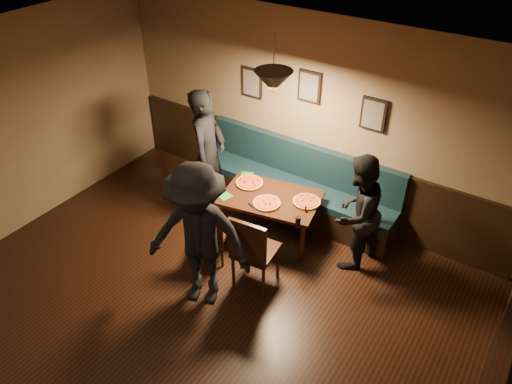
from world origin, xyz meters
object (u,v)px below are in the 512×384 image
Objects in this scene: booth_bench at (294,183)px; tabasco_bottle at (306,208)px; soda_glass at (298,222)px; dining_table at (270,217)px; chair_near_left at (212,231)px; diner_right at (357,213)px; chair_near_right at (256,249)px; diner_left at (208,155)px; diner_front at (198,237)px.

tabasco_bottle is (0.56, -0.71, 0.23)m from booth_bench.
booth_bench is 1.21m from soda_glass.
chair_near_left is at bearing -129.84° from dining_table.
dining_table is (0.03, -0.67, -0.16)m from booth_bench.
diner_right is 11.02× the size of soda_glass.
chair_near_right is 1.65m from diner_left.
chair_near_right reaches higher than soda_glass.
diner_left is 1.22× the size of diner_right.
dining_table is at bearing 39.58° from chair_near_left.
diner_left is 13.42× the size of soda_glass.
booth_bench is 3.52× the size of chair_near_left.
diner_left is at bearing 107.28° from chair_near_left.
diner_front is 1.24m from soda_glass.
diner_front is at bearing -131.21° from chair_near_right.
dining_table is 11.06× the size of tabasco_bottle.
chair_near_right is 0.84m from tabasco_bottle.
booth_bench is 2.40× the size of dining_table.
soda_glass is at bearing -41.33° from dining_table.
booth_bench reaches higher than tabasco_bottle.
chair_near_right is at bearing -77.33° from booth_bench.
diner_front is at bearing -26.45° from diner_right.
diner_left reaches higher than booth_bench.
chair_near_left is 0.47× the size of diner_front.
diner_front reaches higher than chair_near_left.
chair_near_right is 0.77m from diner_front.
dining_table is at bearing 104.21° from chair_near_right.
diner_right reaches higher than soda_glass.
dining_table is at bearing 67.66° from diner_front.
diner_front is at bearing -161.38° from diner_left.
chair_near_left is 1.21m from tabasco_bottle.
chair_near_left is 1.12m from soda_glass.
chair_near_right is at bearing -80.85° from dining_table.
dining_table is 0.66m from tabasco_bottle.
chair_near_right is at bearing -105.83° from tabasco_bottle.
booth_bench is at bearing 96.20° from chair_near_right.
soda_glass is at bearing 52.61° from chair_near_right.
diner_right is at bearing 43.95° from chair_near_right.
chair_near_right reaches higher than booth_bench.
dining_table is 1.18× the size of chair_near_right.
dining_table is 0.85m from chair_near_left.
diner_front is at bearing -104.67° from dining_table.
tabasco_bottle reaches higher than dining_table.
diner_right is 13.74× the size of tabasco_bottle.
diner_right is (1.14, -0.51, 0.28)m from booth_bench.
diner_front reaches higher than booth_bench.
diner_left is at bearing 105.32° from diner_front.
diner_left reaches higher than dining_table.
soda_glass is (0.99, 0.40, 0.31)m from chair_near_left.
diner_left is at bearing -75.12° from diner_right.
booth_bench reaches higher than chair_near_left.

